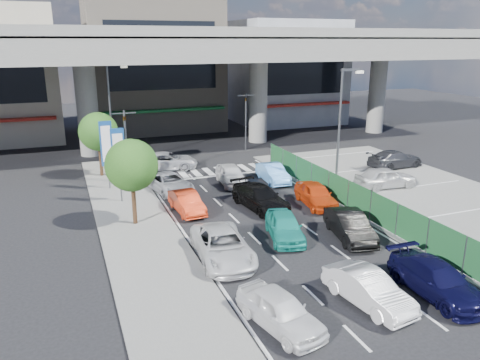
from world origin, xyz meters
name	(u,v)px	position (x,y,z in m)	size (l,w,h in m)	color
ground	(283,234)	(0.00, 0.00, 0.00)	(120.00, 120.00, 0.00)	black
parking_lot	(423,197)	(11.00, 2.00, 0.03)	(12.00, 28.00, 0.06)	slate
sidewalk_left	(136,224)	(-7.00, 4.00, 0.06)	(4.00, 30.00, 0.12)	slate
fence_run	(358,200)	(5.30, 1.00, 0.90)	(0.16, 22.00, 1.80)	#1B4F28
expressway	(176,52)	(0.00, 22.00, 8.76)	(64.00, 14.00, 10.75)	slate
building_center	(153,61)	(0.00, 32.97, 7.49)	(14.00, 10.90, 15.00)	gray
building_east	(286,72)	(16.00, 31.97, 5.99)	(12.00, 10.90, 12.00)	gray
traffic_light_left	(125,129)	(-6.20, 12.00, 3.94)	(1.60, 1.24, 5.20)	#595B60
traffic_light_right	(246,107)	(5.50, 19.00, 3.94)	(1.60, 1.24, 5.20)	#595B60
street_lamp_right	(342,118)	(7.17, 6.00, 4.77)	(1.65, 0.22, 8.00)	#595B60
street_lamp_left	(112,106)	(-6.33, 18.00, 4.77)	(1.65, 0.22, 8.00)	#595B60
signboard_near	(118,155)	(-7.20, 7.99, 3.06)	(0.80, 0.14, 4.70)	#595B60
signboard_far	(107,146)	(-7.60, 10.99, 3.06)	(0.80, 0.14, 4.70)	#595B60
tree_near	(132,165)	(-7.00, 4.00, 3.39)	(2.80, 2.80, 4.80)	#382314
tree_far	(98,132)	(-7.80, 14.50, 3.39)	(2.80, 2.80, 4.80)	#382314
van_white_back_left	(280,310)	(-3.75, -7.43, 0.65)	(1.54, 3.82, 1.30)	white
hatch_white_back_mid	(368,289)	(0.02, -7.31, 0.65)	(1.38, 3.95, 1.30)	silver
minivan_navy_back	(437,280)	(2.98, -7.69, 0.66)	(1.85, 4.55, 1.32)	black
sedan_white_mid_left	(223,246)	(-3.91, -1.70, 0.69)	(2.29, 4.97, 1.38)	silver
taxi_teal_mid	(285,226)	(-0.18, -0.57, 0.67)	(1.58, 3.93, 1.34)	teal
hatch_black_mid_right	(350,226)	(2.92, -1.74, 0.69)	(1.46, 4.19, 1.38)	black
taxi_orange_left	(187,202)	(-3.83, 4.98, 0.61)	(1.29, 3.71, 1.22)	red
sedan_black_mid	(260,197)	(0.47, 4.01, 0.69)	(1.93, 4.76, 1.38)	black
taxi_orange_right	(316,195)	(3.85, 3.27, 0.69)	(1.63, 4.05, 1.38)	red
wagon_silver_front_left	(169,183)	(-3.93, 9.15, 0.63)	(2.08, 4.51, 1.25)	#AEB0B5
sedan_white_front_mid	(231,175)	(0.52, 9.30, 0.69)	(1.63, 4.05, 1.38)	silver
kei_truck_front_right	(273,173)	(3.50, 8.76, 0.64)	(1.36, 3.91, 1.29)	#59A3F3
crossing_wagon_silver	(166,161)	(-2.84, 14.87, 0.67)	(2.24, 4.85, 1.35)	#B2B4BA
parked_sedan_white	(386,178)	(10.01, 4.57, 0.77)	(1.69, 4.19, 1.43)	beige
parked_sedan_dgrey	(395,159)	(14.11, 8.69, 0.74)	(1.90, 4.68, 1.36)	#2C2D31
traffic_cone	(351,195)	(6.37, 3.19, 0.37)	(0.32, 0.32, 0.63)	#EA5A0D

